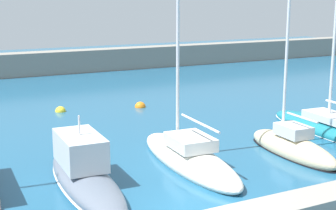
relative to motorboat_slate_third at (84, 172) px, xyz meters
name	(u,v)px	position (x,y,z in m)	size (l,w,h in m)	color
ground_plane	(198,209)	(2.90, -4.10, -0.53)	(120.00, 120.00, 0.00)	#1E567A
breakwater_seawall	(14,65)	(2.90, 30.26, 0.58)	(108.00, 2.06, 2.23)	gray
motorboat_slate_third	(84,172)	(0.00, 0.00, 0.00)	(2.36, 8.32, 3.05)	slate
sailboat_ivory_fourth	(189,155)	(5.04, 0.34, -0.11)	(2.77, 8.75, 18.58)	silver
sailboat_sand_fifth	(292,146)	(10.24, -0.67, -0.14)	(1.98, 6.20, 13.02)	beige
sailboat_teal_sixth	(334,129)	(14.86, 1.14, -0.26)	(3.25, 10.44, 16.37)	#19707F
mooring_buoy_orange	(140,107)	(8.03, 12.32, -0.53)	(0.76, 0.76, 0.76)	orange
mooring_buoy_yellow	(61,112)	(2.75, 13.51, -0.53)	(0.71, 0.71, 0.71)	yellow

